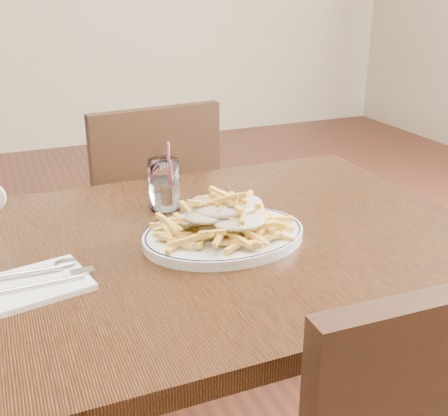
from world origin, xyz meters
name	(u,v)px	position (x,y,z in m)	size (l,w,h in m)	color
table	(190,276)	(0.00, 0.00, 0.67)	(1.20, 0.80, 0.75)	black
chair_far	(149,216)	(0.11, 0.72, 0.50)	(0.45, 0.45, 0.89)	black
fries_plate	(224,235)	(0.07, -0.02, 0.76)	(0.33, 0.29, 0.02)	white
loaded_fries	(224,212)	(0.07, -0.02, 0.81)	(0.30, 0.27, 0.07)	#E8BA47
napkin	(25,287)	(-0.32, -0.07, 0.76)	(0.20, 0.13, 0.01)	white
cutlery	(24,281)	(-0.32, -0.07, 0.76)	(0.22, 0.08, 0.01)	silver
water_glass	(165,187)	(0.01, 0.19, 0.80)	(0.07, 0.07, 0.16)	white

